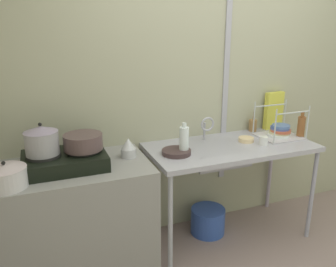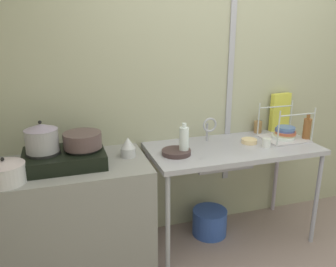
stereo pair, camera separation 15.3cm
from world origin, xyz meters
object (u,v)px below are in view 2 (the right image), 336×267
object	(u,v)px
pot_on_left_burner	(42,138)
pot_on_right_burner	(83,140)
sink_basin	(217,156)
cereal_box	(280,112)
utensil_jar	(258,127)
dish_rack	(284,134)
bucket_on_floor	(210,222)
frying_pan	(176,152)
percolator	(128,147)
bottle_by_sink	(184,140)
small_bowl_on_drainboard	(249,141)
pot_beside_stove	(4,172)
bottle_by_rack	(307,129)
stove	(64,158)
faucet	(209,126)
cup_by_rack	(266,143)

from	to	relation	value
pot_on_left_burner	pot_on_right_burner	size ratio (longest dim) A/B	0.84
pot_on_right_burner	sink_basin	bearing A→B (deg)	-0.69
cereal_box	utensil_jar	xyz separation A→B (m)	(-0.23, -0.01, -0.12)
pot_on_right_burner	dish_rack	world-z (taller)	dish_rack
pot_on_left_burner	bucket_on_floor	distance (m)	1.63
pot_on_left_burner	dish_rack	world-z (taller)	pot_on_left_burner
frying_pan	dish_rack	distance (m)	1.01
frying_pan	bucket_on_floor	xyz separation A→B (m)	(0.37, 0.13, -0.75)
pot_on_right_burner	frying_pan	bearing A→B (deg)	-2.90
bucket_on_floor	percolator	bearing A→B (deg)	-175.59
bottle_by_sink	small_bowl_on_drainboard	bearing A→B (deg)	6.99
pot_beside_stove	bottle_by_rack	size ratio (longest dim) A/B	1.12
percolator	frying_pan	xyz separation A→B (m)	(0.36, -0.07, -0.06)
pot_on_left_burner	cereal_box	size ratio (longest dim) A/B	0.64
stove	faucet	distance (m)	1.19
frying_pan	cereal_box	bearing A→B (deg)	15.67
dish_rack	utensil_jar	xyz separation A→B (m)	(-0.11, 0.24, 0.01)
sink_basin	dish_rack	world-z (taller)	dish_rack
bottle_by_rack	bucket_on_floor	size ratio (longest dim) A/B	0.76
sink_basin	cup_by_rack	bearing A→B (deg)	-12.58
cup_by_rack	small_bowl_on_drainboard	xyz separation A→B (m)	(-0.08, 0.13, -0.02)
percolator	utensil_jar	size ratio (longest dim) A/B	0.65
stove	bottle_by_rack	world-z (taller)	bottle_by_rack
cup_by_rack	bottle_by_rack	size ratio (longest dim) A/B	0.32
bottle_by_sink	dish_rack	bearing A→B (deg)	4.54
faucet	cereal_box	world-z (taller)	cereal_box
pot_on_left_burner	pot_on_right_burner	world-z (taller)	pot_on_left_burner
faucet	sink_basin	bearing A→B (deg)	-90.74
cup_by_rack	bottle_by_sink	xyz separation A→B (m)	(-0.69, 0.06, 0.07)
utensil_jar	sink_basin	bearing A→B (deg)	-152.40
dish_rack	small_bowl_on_drainboard	distance (m)	0.34
bottle_by_rack	utensil_jar	xyz separation A→B (m)	(-0.29, 0.31, -0.04)
bucket_on_floor	sink_basin	bearing A→B (deg)	-94.93
cereal_box	cup_by_rack	bearing A→B (deg)	-141.21
dish_rack	pot_beside_stove	bearing A→B (deg)	-174.30
pot_on_right_burner	bottle_by_rack	bearing A→B (deg)	-1.16
pot_beside_stove	faucet	bearing A→B (deg)	12.71
small_bowl_on_drainboard	cereal_box	bearing A→B (deg)	28.79
stove	pot_on_left_burner	distance (m)	0.21
pot_beside_stove	bottle_by_sink	bearing A→B (deg)	6.59
pot_on_left_burner	frying_pan	bearing A→B (deg)	-2.09
frying_pan	percolator	bearing A→B (deg)	168.67
bottle_by_sink	faucet	bearing A→B (deg)	34.27
faucet	utensil_jar	distance (m)	0.56
frying_pan	bottle_by_rack	xyz separation A→B (m)	(1.18, -0.00, 0.08)
faucet	bucket_on_floor	bearing A→B (deg)	-84.09
percolator	dish_rack	bearing A→B (deg)	-0.27
pot_beside_stove	cereal_box	world-z (taller)	cereal_box
small_bowl_on_drainboard	percolator	bearing A→B (deg)	179.59
stove	pot_beside_stove	world-z (taller)	pot_beside_stove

